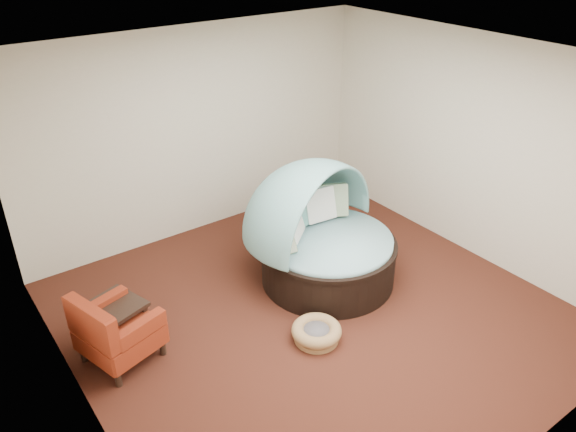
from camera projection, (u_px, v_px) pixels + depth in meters
floor at (313, 313)px, 6.35m from camera, size 5.00×5.00×0.00m
wall_back at (198, 133)px, 7.44m from camera, size 5.00×0.00×5.00m
wall_front at (541, 335)px, 3.91m from camera, size 5.00×0.00×5.00m
wall_left at (67, 290)px, 4.38m from camera, size 0.00×5.00×5.00m
wall_right at (473, 148)px, 6.97m from camera, size 0.00×5.00×5.00m
ceiling at (320, 64)px, 5.00m from camera, size 5.00×5.00×0.00m
canopy_daybed at (322, 228)px, 6.65m from camera, size 2.06×2.02×1.49m
pet_basket at (316, 332)px, 5.91m from camera, size 0.65×0.65×0.19m
red_armchair at (115, 331)px, 5.50m from camera, size 0.85×0.85×0.81m
side_table at (115, 319)px, 5.73m from camera, size 0.66×0.66×0.51m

